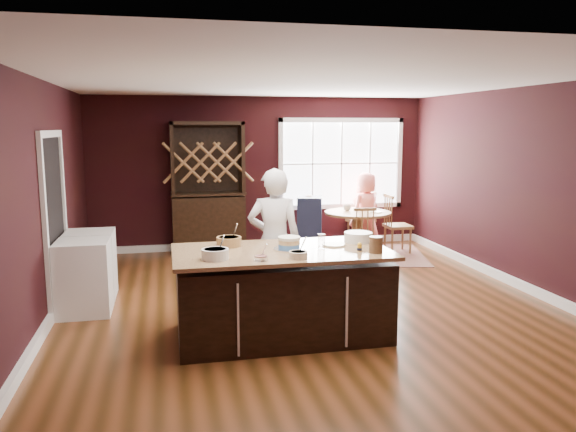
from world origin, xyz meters
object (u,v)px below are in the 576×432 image
at_px(seated_woman, 366,210).
at_px(hutch, 208,188).
at_px(chair_east, 398,223).
at_px(dryer, 91,265).
at_px(layer_cake, 289,243).
at_px(dining_table, 358,224).
at_px(baker, 274,241).
at_px(washer, 84,277).
at_px(kitchen_island, 282,295).
at_px(chair_north, 361,218).
at_px(toddler, 310,207).
at_px(high_chair, 310,224).
at_px(chair_south, 367,238).

bearing_deg(seated_woman, hutch, -34.73).
height_order(chair_east, dryer, chair_east).
height_order(chair_east, seated_woman, seated_woman).
bearing_deg(layer_cake, dryer, 140.35).
bearing_deg(hutch, chair_east, -12.34).
bearing_deg(dryer, seated_woman, 25.06).
xyz_separation_m(dining_table, seated_woman, (0.34, 0.53, 0.15)).
height_order(dining_table, dryer, dryer).
distance_m(dining_table, layer_cake, 3.92).
bearing_deg(dryer, baker, -25.84).
xyz_separation_m(dining_table, washer, (-4.13, -2.20, -0.10)).
height_order(dining_table, baker, baker).
xyz_separation_m(kitchen_island, chair_north, (2.38, 4.24, 0.06)).
bearing_deg(baker, toddler, -99.72).
bearing_deg(baker, layer_cake, 102.85).
distance_m(chair_east, seated_woman, 0.66).
bearing_deg(high_chair, baker, -95.58).
distance_m(dining_table, high_chair, 0.83).
xyz_separation_m(layer_cake, chair_north, (2.30, 4.23, -0.49)).
distance_m(chair_east, hutch, 3.34).
bearing_deg(chair_south, layer_cake, -120.22).
distance_m(dining_table, hutch, 2.63).
bearing_deg(washer, seated_woman, 31.41).
height_order(chair_east, chair_north, chair_east).
height_order(kitchen_island, high_chair, high_chair).
height_order(kitchen_island, chair_east, chair_east).
relative_size(layer_cake, chair_east, 0.31).
height_order(layer_cake, chair_north, layer_cake).
xyz_separation_m(chair_south, washer, (-4.02, -1.41, -0.03)).
relative_size(baker, toddler, 6.56).
relative_size(chair_north, toddler, 3.85).
bearing_deg(dryer, hutch, 53.94).
distance_m(seated_woman, toddler, 1.12).
relative_size(toddler, washer, 0.30).
height_order(layer_cake, chair_east, layer_cake).
height_order(seated_woman, washer, seated_woman).
relative_size(kitchen_island, layer_cake, 6.85).
bearing_deg(toddler, chair_east, -11.77).
height_order(chair_south, high_chair, high_chair).
bearing_deg(seated_woman, dryer, -5.44).
relative_size(chair_east, high_chair, 1.01).
bearing_deg(chair_south, kitchen_island, -121.27).
bearing_deg(toddler, kitchen_island, -108.70).
relative_size(high_chair, toddler, 3.94).
height_order(chair_north, high_chair, high_chair).
bearing_deg(washer, toddler, 37.04).
height_order(baker, layer_cake, baker).
bearing_deg(dining_table, washer, -151.95).
distance_m(baker, chair_east, 3.80).
xyz_separation_m(seated_woman, high_chair, (-1.10, -0.19, -0.17)).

